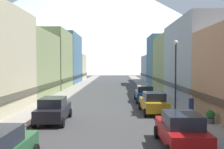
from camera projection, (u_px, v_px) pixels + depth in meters
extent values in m
cube|color=gray|center=(73.00, 90.00, 40.57)|extent=(2.50, 100.00, 0.15)
cube|color=gray|center=(151.00, 90.00, 40.40)|extent=(2.50, 100.00, 0.15)
cube|color=#8C9966|center=(11.00, 65.00, 31.53)|extent=(9.92, 11.16, 8.10)
cube|color=#3F442D|center=(11.00, 84.00, 31.63)|extent=(10.22, 11.16, 0.50)
cube|color=#8C9966|center=(42.00, 60.00, 42.79)|extent=(8.74, 10.31, 9.78)
cube|color=#3F442D|center=(42.00, 79.00, 42.91)|extent=(9.04, 10.31, 0.50)
cube|color=slate|center=(61.00, 59.00, 54.71)|extent=(7.40, 12.72, 10.68)
cube|color=#22333F|center=(61.00, 76.00, 54.86)|extent=(7.70, 12.72, 0.50)
cube|color=beige|center=(68.00, 67.00, 66.10)|extent=(8.50, 8.94, 6.73)
cube|color=#595444|center=(68.00, 74.00, 66.17)|extent=(8.80, 8.94, 0.50)
cube|color=#99A5B2|center=(214.00, 60.00, 29.32)|extent=(9.05, 13.10, 9.18)
cube|color=#444A50|center=(213.00, 86.00, 29.44)|extent=(9.35, 13.10, 0.50)
cube|color=#8C9966|center=(184.00, 63.00, 41.44)|extent=(8.63, 11.06, 8.73)
cube|color=#3F442D|center=(184.00, 80.00, 41.55)|extent=(8.93, 11.06, 0.50)
cube|color=slate|center=(169.00, 60.00, 51.70)|extent=(8.00, 8.76, 9.94)
cube|color=#22333F|center=(168.00, 77.00, 51.83)|extent=(8.30, 8.76, 0.50)
cube|color=#99A5B2|center=(162.00, 68.00, 62.31)|extent=(9.22, 11.70, 6.30)
cube|color=#444A50|center=(162.00, 75.00, 62.37)|extent=(9.52, 11.70, 0.50)
cube|color=black|center=(54.00, 112.00, 17.97)|extent=(1.97, 4.45, 0.80)
cube|color=#1E232D|center=(53.00, 102.00, 17.69)|extent=(1.67, 2.25, 0.64)
cylinder|color=black|center=(46.00, 113.00, 19.62)|extent=(0.24, 0.69, 0.68)
cylinder|color=black|center=(70.00, 113.00, 19.65)|extent=(0.24, 0.69, 0.68)
cylinder|color=black|center=(34.00, 123.00, 16.32)|extent=(0.24, 0.69, 0.68)
cylinder|color=black|center=(63.00, 122.00, 16.35)|extent=(0.24, 0.69, 0.68)
cube|color=#9E1111|center=(181.00, 133.00, 12.36)|extent=(1.88, 4.41, 0.80)
cube|color=#1E232D|center=(182.00, 120.00, 12.08)|extent=(1.62, 2.21, 0.64)
cylinder|color=black|center=(157.00, 132.00, 14.04)|extent=(0.23, 0.68, 0.68)
cylinder|color=black|center=(190.00, 132.00, 14.00)|extent=(0.23, 0.68, 0.68)
cube|color=#B28419|center=(153.00, 104.00, 21.27)|extent=(1.98, 4.46, 0.80)
cube|color=#1E232D|center=(154.00, 96.00, 20.99)|extent=(1.67, 2.25, 0.64)
cylinder|color=black|center=(140.00, 106.00, 22.92)|extent=(0.24, 0.69, 0.68)
cylinder|color=black|center=(160.00, 106.00, 22.95)|extent=(0.24, 0.69, 0.68)
cylinder|color=black|center=(145.00, 113.00, 19.62)|extent=(0.24, 0.69, 0.68)
cylinder|color=black|center=(169.00, 113.00, 19.65)|extent=(0.24, 0.69, 0.68)
cube|color=#19478C|center=(144.00, 95.00, 27.86)|extent=(1.94, 4.44, 0.80)
cube|color=#1E232D|center=(145.00, 89.00, 27.58)|extent=(1.65, 2.23, 0.64)
cylinder|color=black|center=(135.00, 97.00, 29.56)|extent=(0.23, 0.68, 0.68)
cylinder|color=black|center=(151.00, 97.00, 29.49)|extent=(0.23, 0.68, 0.68)
cylinder|color=black|center=(137.00, 101.00, 26.26)|extent=(0.23, 0.68, 0.68)
cylinder|color=black|center=(155.00, 101.00, 26.19)|extent=(0.23, 0.68, 0.68)
cylinder|color=#4C4C51|center=(210.00, 121.00, 16.96)|extent=(0.54, 0.54, 0.35)
sphere|color=#225D24|center=(211.00, 114.00, 16.94)|extent=(0.60, 0.60, 0.60)
cylinder|color=navy|center=(191.00, 108.00, 18.79)|extent=(0.36, 0.36, 1.42)
sphere|color=tan|center=(191.00, 97.00, 18.76)|extent=(0.22, 0.22, 0.22)
cylinder|color=black|center=(176.00, 80.00, 19.92)|extent=(0.12, 0.12, 5.50)
sphere|color=white|center=(176.00, 42.00, 19.81)|extent=(0.36, 0.36, 0.36)
cone|color=silver|center=(91.00, 18.00, 263.57)|extent=(342.01, 342.01, 105.60)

